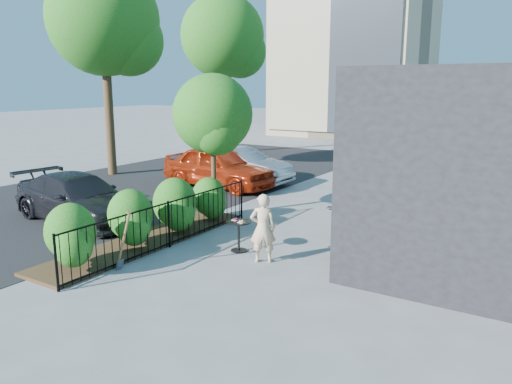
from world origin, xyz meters
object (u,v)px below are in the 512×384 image
Objects in this scene: patio_tree at (214,119)px; car_red at (219,167)px; cafe_table at (239,231)px; car_silver at (239,165)px; shovel at (123,244)px; street_tree_far at (223,41)px; woman at (263,228)px; street_tree_near at (104,27)px; car_darkgrey at (78,198)px.

patio_tree is 0.89× the size of car_red.
car_silver is (-4.45, 6.64, 0.19)m from cafe_table.
shovel is at bearing -160.14° from car_silver.
street_tree_far is 18.13m from woman.
patio_tree is 0.48× the size of street_tree_near.
street_tree_far reaches higher than car_silver.
shovel is at bearing 10.20° from woman.
street_tree_far is at bearing 119.12° from shovel.
street_tree_near reaches higher than shovel.
patio_tree is at bearing -71.35° from woman.
car_red is (-2.38, 3.45, -2.01)m from patio_tree.
street_tree_near is at bearing 103.56° from car_silver.
patio_tree is 0.89× the size of car_darkgrey.
car_red is (-4.62, 5.59, 0.28)m from cafe_table.
shovel is (0.98, -4.39, -2.19)m from patio_tree.
car_darkgrey is (-5.15, -0.21, 0.16)m from cafe_table.
car_red is (5.32, 0.25, -5.16)m from street_tree_near.
patio_tree is at bearing -153.80° from car_silver.
car_red is at bearing 170.81° from car_silver.
street_tree_near reaches higher than car_red.
woman reaches higher than car_silver.
cafe_table is at bearing -146.02° from car_silver.
street_tree_far is 10.72m from car_red.
patio_tree reaches higher than car_red.
car_red is at bearing 129.61° from cafe_table.
shovel is 0.29× the size of car_red.
car_darkgrey is at bearing -33.76° from woman.
patio_tree reaches higher than shovel.
street_tree_far is at bearing 124.51° from patio_tree.
woman is at bearing -20.37° from cafe_table.
car_darkgrey is at bearing -141.10° from patio_tree.
car_silver is (-5.27, 6.95, -0.06)m from woman.
shovel is 0.30× the size of car_darkgrey.
car_silver is (0.17, 1.06, -0.08)m from car_red.
car_darkgrey is (4.79, -5.55, -5.27)m from street_tree_near.
car_darkgrey is at bearing -177.68° from cafe_table.
car_silver is at bearing 116.03° from patio_tree.
cafe_table is at bearing -135.96° from car_red.
patio_tree is at bearing 136.45° from cafe_table.
car_red is at bearing 0.63° from car_darkgrey.
street_tree_far is 6.34× the size of shovel.
car_silver is at bearing -0.01° from car_darkgrey.
patio_tree is at bearing 102.61° from shovel.
car_silver is at bearing -50.59° from street_tree_far.
patio_tree reaches higher than car_darkgrey.
street_tree_far is 1.86× the size of car_red.
car_red is at bearing 113.19° from shovel.
woman reaches higher than shovel.
patio_tree is at bearing -141.02° from car_red.
woman reaches higher than car_darkgrey.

